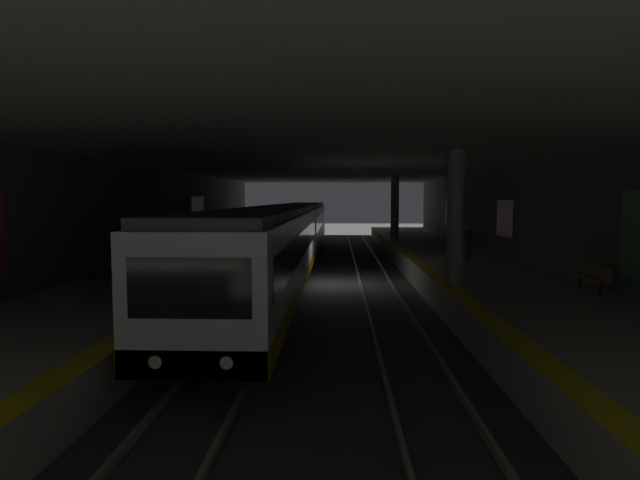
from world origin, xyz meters
TOP-DOWN VIEW (x-y plane):
  - ground_plane at (0.00, 0.00)m, footprint 120.00×120.00m
  - track_left at (0.00, -2.20)m, footprint 60.00×1.53m
  - track_right at (0.00, 2.20)m, footprint 60.00×1.53m
  - platform_left at (0.00, -6.55)m, footprint 60.00×5.30m
  - platform_right at (0.00, 6.55)m, footprint 60.00×5.30m
  - wall_left at (0.01, -9.45)m, footprint 60.00×0.56m
  - wall_right at (0.01, 9.45)m, footprint 60.00×0.56m
  - ceiling_slab at (0.00, 0.00)m, footprint 60.00×19.40m
  - pillar_near at (-6.70, -4.35)m, footprint 0.56×0.56m
  - pillar_far at (12.03, -4.35)m, footprint 0.56×0.56m
  - metro_train at (4.56, 2.20)m, footprint 39.33×2.83m
  - bench_left_mid at (-7.48, -8.53)m, footprint 1.70×0.47m
  - bench_right_near at (-5.12, 8.53)m, footprint 1.70×0.47m
  - bench_right_mid at (8.89, 8.53)m, footprint 1.70×0.47m
  - person_waiting_near at (-1.14, 8.33)m, footprint 0.60×0.24m
  - person_standing_far at (1.69, -6.86)m, footprint 0.60×0.23m
  - suitcase_rolling at (3.60, 8.01)m, footprint 0.33×0.25m
  - backpack_on_floor at (7.05, -7.32)m, footprint 0.30×0.20m

SIDE VIEW (x-z plane):
  - ground_plane at x=0.00m, z-range 0.00..0.00m
  - track_left at x=0.00m, z-range 0.00..0.16m
  - track_right at x=0.00m, z-range 0.00..0.16m
  - platform_left at x=0.00m, z-range 0.00..1.05m
  - platform_right at x=0.00m, z-range 0.00..1.05m
  - backpack_on_floor at x=7.05m, z-range 1.05..1.45m
  - suitcase_rolling at x=3.60m, z-range 0.90..1.90m
  - bench_left_mid at x=-7.48m, z-range 1.14..2.00m
  - bench_right_near at x=-5.12m, z-range 1.14..2.00m
  - bench_right_mid at x=8.89m, z-range 1.14..2.00m
  - person_standing_far at x=1.69m, z-range 1.12..2.80m
  - person_waiting_near at x=-1.14m, z-range 1.13..2.86m
  - metro_train at x=4.56m, z-range 0.28..3.77m
  - wall_right at x=0.01m, z-range 0.00..5.60m
  - wall_left at x=0.01m, z-range 0.00..5.60m
  - pillar_near at x=-6.70m, z-range 1.05..5.60m
  - pillar_far at x=12.03m, z-range 1.05..5.60m
  - ceiling_slab at x=0.00m, z-range 5.60..6.00m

